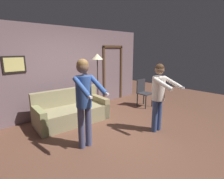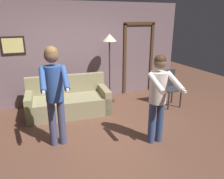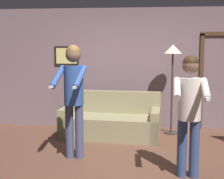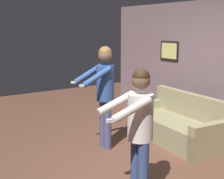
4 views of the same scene
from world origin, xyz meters
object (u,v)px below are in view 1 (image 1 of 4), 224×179
Objects in this scene: couch at (72,112)px; dining_chair_distant at (143,91)px; torchiere_lamp at (97,62)px; person_standing_right at (159,92)px; person_standing_left at (84,95)px.

couch is 2.58m from dining_chair_distant.
torchiere_lamp is 1.86m from dining_chair_distant.
person_standing_right is (1.21, -1.90, 0.70)m from couch.
torchiere_lamp is 1.02× the size of person_standing_left.
dining_chair_distant is (2.52, -0.49, 0.25)m from couch.
torchiere_lamp is at bearing 90.19° from person_standing_right.
torchiere_lamp is 2.31m from person_standing_right.
person_standing_left reaches higher than dining_chair_distant.
torchiere_lamp reaches higher than person_standing_left.
torchiere_lamp is 2.38m from person_standing_left.
couch is 1.21× the size of person_standing_right.
couch is 1.60m from person_standing_left.
dining_chair_distant is at bearing 15.18° from person_standing_left.
person_standing_left is (-0.46, -1.30, 0.81)m from couch.
person_standing_left is at bearing -164.82° from dining_chair_distant.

